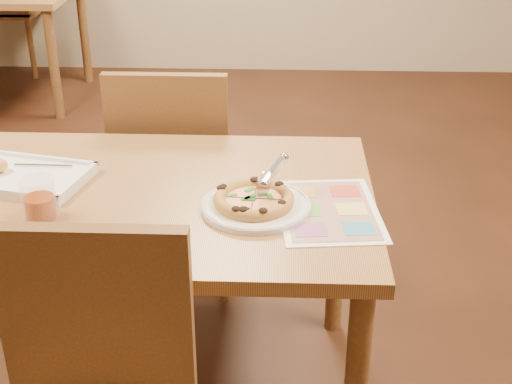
{
  "coord_description": "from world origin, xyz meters",
  "views": [
    {
      "loc": [
        0.39,
        -1.74,
        1.61
      ],
      "look_at": [
        0.33,
        -0.08,
        0.77
      ],
      "focal_mm": 50.0,
      "sensor_mm": 36.0,
      "label": 1
    }
  ],
  "objects_px": {
    "plate": "(256,206)",
    "dining_table": "(141,220)",
    "glass_tumbler": "(39,201)",
    "pizza": "(254,200)",
    "pizza_cutter": "(271,175)",
    "menu": "(329,210)",
    "chair_far": "(173,155)",
    "appetizer_tray": "(23,178)"
  },
  "relations": [
    {
      "from": "chair_far",
      "to": "pizza_cutter",
      "type": "distance_m",
      "value": 0.77
    },
    {
      "from": "chair_far",
      "to": "pizza_cutter",
      "type": "xyz_separation_m",
      "value": [
        0.37,
        -0.64,
        0.23
      ]
    },
    {
      "from": "dining_table",
      "to": "pizza",
      "type": "relative_size",
      "value": 6.07
    },
    {
      "from": "appetizer_tray",
      "to": "menu",
      "type": "bearing_deg",
      "value": -9.48
    },
    {
      "from": "dining_table",
      "to": "menu",
      "type": "distance_m",
      "value": 0.53
    },
    {
      "from": "chair_far",
      "to": "glass_tumbler",
      "type": "height_order",
      "value": "chair_far"
    },
    {
      "from": "chair_far",
      "to": "plate",
      "type": "distance_m",
      "value": 0.77
    },
    {
      "from": "pizza",
      "to": "appetizer_tray",
      "type": "distance_m",
      "value": 0.68
    },
    {
      "from": "plate",
      "to": "chair_far",
      "type": "bearing_deg",
      "value": 115.68
    },
    {
      "from": "glass_tumbler",
      "to": "chair_far",
      "type": "bearing_deg",
      "value": 73.31
    },
    {
      "from": "pizza",
      "to": "pizza_cutter",
      "type": "relative_size",
      "value": 1.66
    },
    {
      "from": "appetizer_tray",
      "to": "glass_tumbler",
      "type": "height_order",
      "value": "glass_tumbler"
    },
    {
      "from": "pizza",
      "to": "menu",
      "type": "distance_m",
      "value": 0.2
    },
    {
      "from": "menu",
      "to": "appetizer_tray",
      "type": "bearing_deg",
      "value": 170.52
    },
    {
      "from": "plate",
      "to": "dining_table",
      "type": "bearing_deg",
      "value": 166.1
    },
    {
      "from": "pizza",
      "to": "dining_table",
      "type": "bearing_deg",
      "value": 165.97
    },
    {
      "from": "dining_table",
      "to": "glass_tumbler",
      "type": "bearing_deg",
      "value": -146.39
    },
    {
      "from": "chair_far",
      "to": "pizza_cutter",
      "type": "bearing_deg",
      "value": 119.81
    },
    {
      "from": "menu",
      "to": "plate",
      "type": "bearing_deg",
      "value": 178.5
    },
    {
      "from": "glass_tumbler",
      "to": "menu",
      "type": "bearing_deg",
      "value": 4.87
    },
    {
      "from": "pizza",
      "to": "glass_tumbler",
      "type": "relative_size",
      "value": 1.94
    },
    {
      "from": "glass_tumbler",
      "to": "menu",
      "type": "relative_size",
      "value": 0.3
    },
    {
      "from": "dining_table",
      "to": "chair_far",
      "type": "height_order",
      "value": "chair_far"
    },
    {
      "from": "glass_tumbler",
      "to": "menu",
      "type": "distance_m",
      "value": 0.75
    },
    {
      "from": "pizza",
      "to": "menu",
      "type": "bearing_deg",
      "value": -1.64
    },
    {
      "from": "pizza",
      "to": "pizza_cutter",
      "type": "height_order",
      "value": "pizza_cutter"
    },
    {
      "from": "chair_far",
      "to": "appetizer_tray",
      "type": "bearing_deg",
      "value": 57.7
    },
    {
      "from": "chair_far",
      "to": "appetizer_tray",
      "type": "distance_m",
      "value": 0.66
    },
    {
      "from": "pizza",
      "to": "glass_tumbler",
      "type": "bearing_deg",
      "value": -172.8
    },
    {
      "from": "dining_table",
      "to": "pizza_cutter",
      "type": "height_order",
      "value": "pizza_cutter"
    },
    {
      "from": "pizza_cutter",
      "to": "glass_tumbler",
      "type": "xyz_separation_m",
      "value": [
        -0.59,
        -0.11,
        -0.03
      ]
    },
    {
      "from": "plate",
      "to": "menu",
      "type": "height_order",
      "value": "plate"
    },
    {
      "from": "appetizer_tray",
      "to": "glass_tumbler",
      "type": "relative_size",
      "value": 3.54
    },
    {
      "from": "pizza",
      "to": "plate",
      "type": "bearing_deg",
      "value": -6.19
    },
    {
      "from": "dining_table",
      "to": "chair_far",
      "type": "xyz_separation_m",
      "value": [
        -0.0,
        0.6,
        -0.07
      ]
    },
    {
      "from": "dining_table",
      "to": "pizza_cutter",
      "type": "distance_m",
      "value": 0.4
    },
    {
      "from": "dining_table",
      "to": "plate",
      "type": "distance_m",
      "value": 0.35
    },
    {
      "from": "pizza_cutter",
      "to": "menu",
      "type": "relative_size",
      "value": 0.35
    },
    {
      "from": "menu",
      "to": "glass_tumbler",
      "type": "bearing_deg",
      "value": -175.13
    },
    {
      "from": "glass_tumbler",
      "to": "plate",
      "type": "bearing_deg",
      "value": 7.06
    },
    {
      "from": "dining_table",
      "to": "pizza",
      "type": "height_order",
      "value": "pizza"
    },
    {
      "from": "dining_table",
      "to": "appetizer_tray",
      "type": "distance_m",
      "value": 0.36
    }
  ]
}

